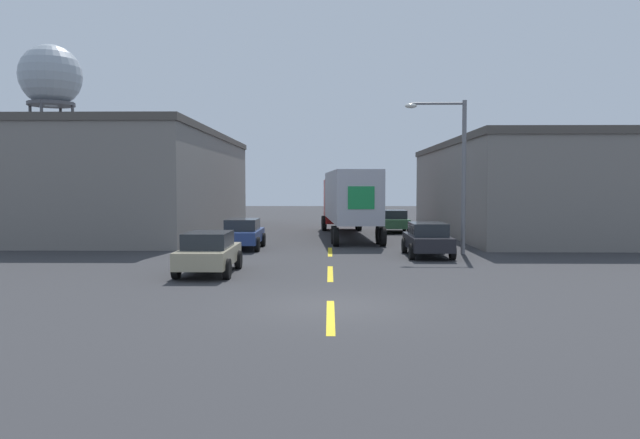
# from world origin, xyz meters

# --- Properties ---
(ground_plane) EXTENTS (160.00, 160.00, 0.00)m
(ground_plane) POSITION_xyz_m (0.00, 0.00, 0.00)
(ground_plane) COLOR #333335
(road_centerline) EXTENTS (0.20, 18.68, 0.01)m
(road_centerline) POSITION_xyz_m (0.00, 6.02, 0.00)
(road_centerline) COLOR yellow
(road_centerline) RESTS_ON ground_plane
(warehouse_left) EXTENTS (14.17, 24.90, 6.70)m
(warehouse_left) POSITION_xyz_m (-14.39, 26.04, 3.35)
(warehouse_left) COLOR slate
(warehouse_left) RESTS_ON ground_plane
(warehouse_right) EXTENTS (10.78, 24.11, 5.98)m
(warehouse_right) POSITION_xyz_m (12.70, 25.19, 3.00)
(warehouse_right) COLOR slate
(warehouse_right) RESTS_ON ground_plane
(semi_truck) EXTENTS (3.54, 14.45, 3.99)m
(semi_truck) POSITION_xyz_m (1.14, 22.27, 2.40)
(semi_truck) COLOR #B21919
(semi_truck) RESTS_ON ground_plane
(parked_car_right_far) EXTENTS (1.94, 4.26, 1.51)m
(parked_car_right_far) POSITION_xyz_m (4.35, 25.94, 0.79)
(parked_car_right_far) COLOR #2D5B38
(parked_car_right_far) RESTS_ON ground_plane
(parked_car_left_near) EXTENTS (1.94, 4.26, 1.51)m
(parked_car_left_near) POSITION_xyz_m (-4.35, 5.89, 0.79)
(parked_car_left_near) COLOR tan
(parked_car_left_near) RESTS_ON ground_plane
(parked_car_left_far) EXTENTS (1.94, 4.26, 1.51)m
(parked_car_left_far) POSITION_xyz_m (-4.35, 14.65, 0.79)
(parked_car_left_far) COLOR navy
(parked_car_left_far) RESTS_ON ground_plane
(parked_car_right_mid) EXTENTS (1.94, 4.26, 1.51)m
(parked_car_right_mid) POSITION_xyz_m (4.35, 11.52, 0.79)
(parked_car_right_mid) COLOR black
(parked_car_right_mid) RESTS_ON ground_plane
(water_tower) EXTENTS (5.78, 5.78, 16.38)m
(water_tower) POSITION_xyz_m (-26.32, 42.64, 13.28)
(water_tower) COLOR #47474C
(water_tower) RESTS_ON ground_plane
(street_lamp) EXTENTS (2.83, 0.32, 7.06)m
(street_lamp) POSITION_xyz_m (5.77, 12.59, 4.18)
(street_lamp) COLOR slate
(street_lamp) RESTS_ON ground_plane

